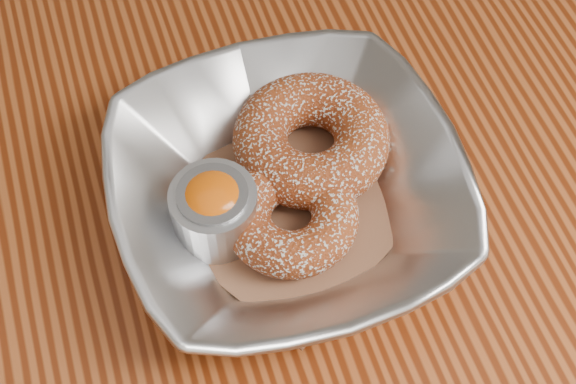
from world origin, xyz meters
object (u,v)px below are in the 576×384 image
object	(u,v)px
table	(231,330)
donut_back	(311,139)
serving_bowl	(288,193)
ramekin	(214,209)
donut_front	(291,216)

from	to	relation	value
table	donut_back	world-z (taller)	donut_back
serving_bowl	donut_back	size ratio (longest dim) A/B	2.12
table	serving_bowl	size ratio (longest dim) A/B	5.19
table	ramekin	size ratio (longest dim) A/B	21.12
donut_front	donut_back	bearing A→B (deg)	58.71
table	serving_bowl	bearing A→B (deg)	27.34
ramekin	serving_bowl	bearing A→B (deg)	-0.34
donut_back	donut_front	bearing A→B (deg)	-121.29
donut_back	table	bearing A→B (deg)	-142.24
table	donut_front	bearing A→B (deg)	13.72
donut_back	ramekin	size ratio (longest dim) A/B	1.91
serving_bowl	donut_back	xyz separation A→B (m)	(0.03, 0.04, 0.00)
serving_bowl	table	bearing A→B (deg)	-152.66
table	donut_front	distance (m)	0.14
serving_bowl	donut_front	world-z (taller)	serving_bowl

